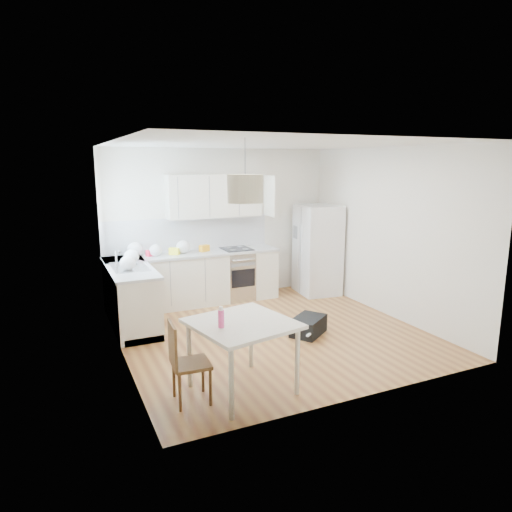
{
  "coord_description": "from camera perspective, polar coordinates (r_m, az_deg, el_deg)",
  "views": [
    {
      "loc": [
        -2.84,
        -5.68,
        2.45
      ],
      "look_at": [
        -0.06,
        0.4,
        1.08
      ],
      "focal_mm": 32.0,
      "sensor_mm": 36.0,
      "label": 1
    }
  ],
  "objects": [
    {
      "name": "grocery_bag_e",
      "position": [
        6.85,
        -15.72,
        -0.84
      ],
      "size": [
        0.23,
        0.2,
        0.21
      ],
      "primitive_type": "ellipsoid",
      "color": "white",
      "rests_on": "counter_left"
    },
    {
      "name": "refrigerator",
      "position": [
        8.71,
        7.73,
        0.83
      ],
      "size": [
        0.9,
        0.92,
        1.67
      ],
      "primitive_type": null,
      "rotation": [
        0.0,
        0.0,
        -0.11
      ],
      "color": "white",
      "rests_on": "floor"
    },
    {
      "name": "snack_yellow",
      "position": [
        7.84,
        -10.16,
        0.6
      ],
      "size": [
        0.2,
        0.18,
        0.12
      ],
      "primitive_type": "cube",
      "rotation": [
        0.0,
        0.0,
        -0.58
      ],
      "color": "yellow",
      "rests_on": "counter_back"
    },
    {
      "name": "pendant_lamp",
      "position": [
        4.83,
        -1.36,
        8.42
      ],
      "size": [
        0.49,
        0.49,
        0.29
      ],
      "primitive_type": "cylinder",
      "rotation": [
        0.0,
        0.0,
        0.36
      ],
      "color": "beige",
      "rests_on": "ceiling"
    },
    {
      "name": "grocery_bag_b",
      "position": [
        7.77,
        -12.44,
        0.71
      ],
      "size": [
        0.22,
        0.19,
        0.2
      ],
      "primitive_type": "ellipsoid",
      "color": "white",
      "rests_on": "counter_back"
    },
    {
      "name": "grocery_bag_a",
      "position": [
        7.81,
        -14.89,
        0.81
      ],
      "size": [
        0.26,
        0.22,
        0.24
      ],
      "primitive_type": "ellipsoid",
      "color": "white",
      "rests_on": "counter_back"
    },
    {
      "name": "range_oven",
      "position": [
        8.32,
        -2.41,
        -2.39
      ],
      "size": [
        0.5,
        0.61,
        0.88
      ],
      "primitive_type": null,
      "color": "#B7BABC",
      "rests_on": "floor"
    },
    {
      "name": "backsplash_left",
      "position": [
        7.03,
        -18.12,
        0.87
      ],
      "size": [
        0.01,
        1.8,
        0.58
      ],
      "primitive_type": "cube",
      "color": "white",
      "rests_on": "wall_left"
    },
    {
      "name": "grocery_bag_c",
      "position": [
        7.9,
        -9.11,
        1.12
      ],
      "size": [
        0.25,
        0.21,
        0.22
      ],
      "primitive_type": "ellipsoid",
      "color": "white",
      "rests_on": "counter_back"
    },
    {
      "name": "wall_back",
      "position": [
        8.35,
        -4.52,
        4.0
      ],
      "size": [
        4.2,
        0.0,
        4.2
      ],
      "primitive_type": "plane",
      "rotation": [
        1.57,
        0.0,
        0.0
      ],
      "color": "white",
      "rests_on": "floor"
    },
    {
      "name": "cabinets_back",
      "position": [
        8.06,
        -7.69,
        -2.94
      ],
      "size": [
        3.0,
        0.6,
        0.88
      ],
      "primitive_type": "cube",
      "color": "silver",
      "rests_on": "floor"
    },
    {
      "name": "floor",
      "position": [
        6.8,
        1.87,
        -9.5
      ],
      "size": [
        4.2,
        4.2,
        0.0
      ],
      "primitive_type": "plane",
      "color": "brown",
      "rests_on": "ground"
    },
    {
      "name": "sink",
      "position": [
        7.07,
        -15.56,
        -1.35
      ],
      "size": [
        0.5,
        0.8,
        0.16
      ],
      "primitive_type": null,
      "color": "#B7BABC",
      "rests_on": "counter_left"
    },
    {
      "name": "dining_chair",
      "position": [
        4.85,
        -8.1,
        -12.97
      ],
      "size": [
        0.39,
        0.39,
        0.88
      ],
      "primitive_type": null,
      "rotation": [
        0.0,
        0.0,
        -0.07
      ],
      "color": "#492F16",
      "rests_on": "floor"
    },
    {
      "name": "cabinets_left",
      "position": [
        7.24,
        -15.42,
        -4.94
      ],
      "size": [
        0.6,
        1.8,
        0.88
      ],
      "primitive_type": "cube",
      "color": "silver",
      "rests_on": "floor"
    },
    {
      "name": "drink_bottle",
      "position": [
        4.72,
        -4.39,
        -7.62
      ],
      "size": [
        0.07,
        0.07,
        0.22
      ],
      "primitive_type": "cylinder",
      "rotation": [
        0.0,
        0.0,
        0.18
      ],
      "color": "#E43F84",
      "rests_on": "dining_table"
    },
    {
      "name": "wall_left",
      "position": [
        5.83,
        -16.86,
        0.24
      ],
      "size": [
        0.0,
        4.2,
        4.2
      ],
      "primitive_type": "plane",
      "rotation": [
        1.57,
        0.0,
        1.57
      ],
      "color": "white",
      "rests_on": "floor"
    },
    {
      "name": "snack_orange",
      "position": [
        8.04,
        -6.48,
        0.97
      ],
      "size": [
        0.19,
        0.16,
        0.11
      ],
      "primitive_type": "cube",
      "rotation": [
        0.0,
        0.0,
        0.35
      ],
      "color": "orange",
      "rests_on": "counter_back"
    },
    {
      "name": "counter_back",
      "position": [
        7.96,
        -7.78,
        0.27
      ],
      "size": [
        3.02,
        0.64,
        0.04
      ],
      "primitive_type": "cube",
      "color": "#B9BBBE",
      "rests_on": "cabinets_back"
    },
    {
      "name": "counter_left",
      "position": [
        7.13,
        -15.62,
        -1.39
      ],
      "size": [
        0.64,
        1.82,
        0.04
      ],
      "primitive_type": "cube",
      "color": "#B9BBBE",
      "rests_on": "cabinets_left"
    },
    {
      "name": "window_glassblock",
      "position": [
        6.9,
        -18.3,
        5.21
      ],
      "size": [
        0.02,
        1.0,
        1.0
      ],
      "primitive_type": "cube",
      "color": "#BFE0F9",
      "rests_on": "wall_left"
    },
    {
      "name": "upper_cabinets",
      "position": [
        8.1,
        -5.19,
        7.49
      ],
      "size": [
        1.7,
        0.32,
        0.75
      ],
      "primitive_type": "cube",
      "color": "silver",
      "rests_on": "wall_back"
    },
    {
      "name": "dining_table",
      "position": [
        4.93,
        -1.74,
        -9.18
      ],
      "size": [
        1.18,
        1.18,
        0.79
      ],
      "rotation": [
        0.0,
        0.0,
        0.21
      ],
      "color": "beige",
      "rests_on": "floor"
    },
    {
      "name": "gym_bag",
      "position": [
        6.73,
        6.56,
        -8.65
      ],
      "size": [
        0.67,
        0.62,
        0.26
      ],
      "primitive_type": "cube",
      "rotation": [
        0.0,
        0.0,
        0.62
      ],
      "color": "black",
      "rests_on": "floor"
    },
    {
      "name": "grocery_bag_d",
      "position": [
        7.3,
        -15.31,
        -0.06
      ],
      "size": [
        0.24,
        0.2,
        0.21
      ],
      "primitive_type": "ellipsoid",
      "color": "white",
      "rests_on": "counter_back"
    },
    {
      "name": "ceiling",
      "position": [
        6.35,
        2.03,
        13.86
      ],
      "size": [
        4.2,
        4.2,
        0.0
      ],
      "primitive_type": "plane",
      "rotation": [
        3.14,
        0.0,
        0.0
      ],
      "color": "white",
      "rests_on": "wall_back"
    },
    {
      "name": "backsplash_back",
      "position": [
        8.18,
        -8.44,
        2.76
      ],
      "size": [
        3.0,
        0.01,
        0.58
      ],
      "primitive_type": "cube",
      "color": "white",
      "rests_on": "wall_back"
    },
    {
      "name": "wall_right",
      "position": [
        7.61,
        16.26,
        2.83
      ],
      "size": [
        0.0,
        4.2,
        4.2
      ],
      "primitive_type": "plane",
      "rotation": [
        1.57,
        0.0,
        -1.57
      ],
      "color": "white",
      "rests_on": "floor"
    },
    {
      "name": "snack_red",
      "position": [
        7.8,
        -13.01,
        0.37
      ],
      "size": [
        0.17,
        0.14,
        0.1
      ],
      "primitive_type": "cube",
      "rotation": [
        0.0,
        0.0,
        0.39
      ],
      "color": "red",
      "rests_on": "counter_back"
    }
  ]
}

